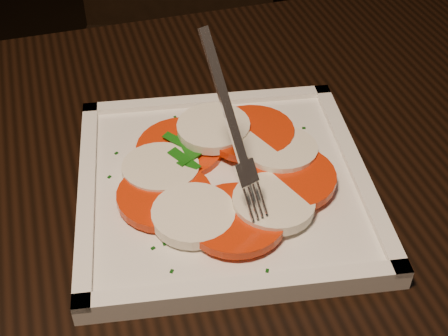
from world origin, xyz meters
TOP-DOWN VIEW (x-y plane):
  - table at (0.30, 0.01)m, footprint 1.22×0.84m
  - chair at (0.36, 0.81)m, footprint 0.51×0.51m
  - plate at (0.25, 0.05)m, footprint 0.30×0.30m
  - caprese_salad at (0.25, 0.05)m, footprint 0.21×0.23m
  - fork at (0.25, 0.02)m, footprint 0.06×0.09m

SIDE VIEW (x-z plane):
  - chair at x=0.36m, z-range 0.07..1.00m
  - table at x=0.30m, z-range 0.28..1.03m
  - plate at x=0.25m, z-range 0.75..0.76m
  - caprese_salad at x=0.25m, z-range 0.76..0.79m
  - fork at x=0.25m, z-range 0.79..0.93m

